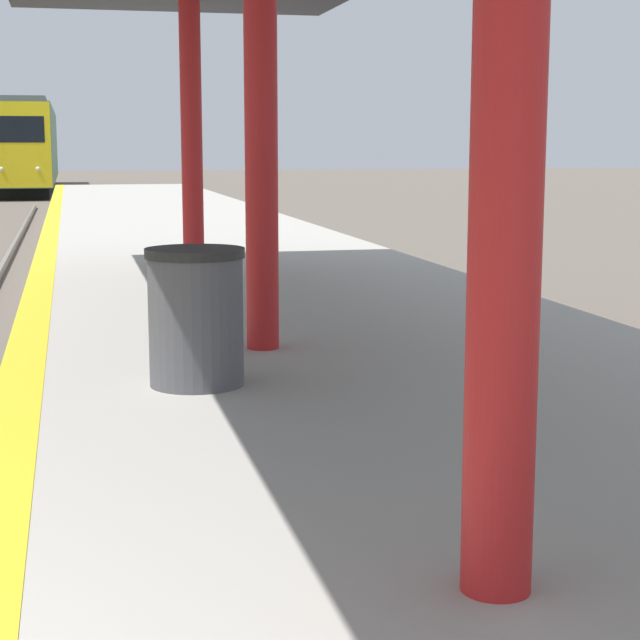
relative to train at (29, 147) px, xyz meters
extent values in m
cube|color=black|center=(0.00, 0.07, -1.98)|extent=(2.29, 21.23, 0.55)
cube|color=#477247|center=(0.00, 0.07, 0.12)|extent=(2.69, 23.59, 3.64)
cube|color=yellow|center=(0.00, -11.64, 0.12)|extent=(2.64, 0.16, 3.57)
cube|color=black|center=(0.00, -11.70, 0.75)|extent=(2.15, 0.06, 1.09)
cube|color=#59595E|center=(0.00, 0.07, 2.06)|extent=(2.29, 22.41, 0.24)
sphere|color=white|center=(-0.74, -11.70, -0.88)|extent=(0.18, 0.18, 0.18)
sphere|color=white|center=(0.74, -11.70, -0.88)|extent=(0.18, 0.18, 0.18)
cylinder|color=red|center=(3.38, -55.41, 0.23)|extent=(0.24, 0.24, 3.23)
cylinder|color=red|center=(3.38, -50.89, 0.23)|extent=(0.24, 0.24, 3.23)
cylinder|color=red|center=(3.38, -46.37, 0.23)|extent=(0.24, 0.24, 3.23)
cylinder|color=#4C4C51|center=(2.75, -52.01, -0.98)|extent=(0.60, 0.60, 0.81)
cylinder|color=#262626|center=(2.75, -52.01, -0.55)|extent=(0.62, 0.62, 0.06)
camera|label=1|loc=(2.01, -58.64, 0.12)|focal=60.00mm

